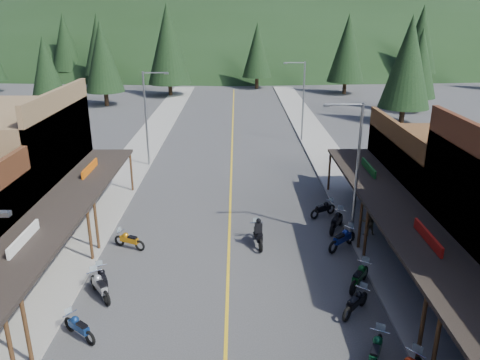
{
  "coord_description": "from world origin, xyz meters",
  "views": [
    {
      "loc": [
        0.45,
        -16.38,
        12.42
      ],
      "look_at": [
        0.65,
        9.96,
        3.0
      ],
      "focal_mm": 35.0,
      "sensor_mm": 36.0,
      "label": 1
    }
  ],
  "objects_px": {
    "bike_west_7": "(79,326)",
    "bike_east_8": "(356,302)",
    "bike_west_8": "(100,285)",
    "pine_2": "(168,44)",
    "rider_on_bike": "(258,234)",
    "pine_9": "(420,63)",
    "bike_east_9": "(359,275)",
    "pine_7": "(65,42)",
    "bike_east_10": "(342,238)",
    "pine_8": "(46,71)",
    "streetlight_1": "(147,115)",
    "pine_1": "(99,44)",
    "bike_west_9": "(103,278)",
    "bike_west_10": "(129,239)",
    "pine_5": "(421,39)",
    "pedestrian_east_b": "(368,221)",
    "shop_west_3": "(7,165)",
    "pine_10": "(102,57)",
    "pine_11": "(408,62)",
    "streetlight_3": "(302,98)",
    "pine_4": "(347,48)",
    "pine_3": "(257,50)",
    "bike_east_7": "(376,350)",
    "bike_east_11": "(337,220)",
    "streetlight_2": "(355,167)"
  },
  "relations": [
    {
      "from": "pine_5",
      "to": "pine_10",
      "type": "xyz_separation_m",
      "value": [
        -52.0,
        -22.0,
        -1.21
      ]
    },
    {
      "from": "bike_west_7",
      "to": "bike_east_8",
      "type": "bearing_deg",
      "value": -43.81
    },
    {
      "from": "pine_9",
      "to": "rider_on_bike",
      "type": "height_order",
      "value": "pine_9"
    },
    {
      "from": "streetlight_2",
      "to": "bike_west_7",
      "type": "height_order",
      "value": "streetlight_2"
    },
    {
      "from": "pine_1",
      "to": "pine_5",
      "type": "distance_m",
      "value": 58.04
    },
    {
      "from": "streetlight_3",
      "to": "bike_east_9",
      "type": "height_order",
      "value": "streetlight_3"
    },
    {
      "from": "pine_10",
      "to": "bike_east_8",
      "type": "height_order",
      "value": "pine_10"
    },
    {
      "from": "bike_west_8",
      "to": "bike_east_8",
      "type": "bearing_deg",
      "value": -41.59
    },
    {
      "from": "pine_5",
      "to": "bike_west_9",
      "type": "bearing_deg",
      "value": -120.03
    },
    {
      "from": "pine_1",
      "to": "bike_west_9",
      "type": "height_order",
      "value": "pine_1"
    },
    {
      "from": "pine_8",
      "to": "rider_on_bike",
      "type": "bearing_deg",
      "value": -54.07
    },
    {
      "from": "pine_9",
      "to": "bike_east_9",
      "type": "distance_m",
      "value": 45.93
    },
    {
      "from": "shop_west_3",
      "to": "rider_on_bike",
      "type": "relative_size",
      "value": 4.55
    },
    {
      "from": "pine_1",
      "to": "pine_7",
      "type": "relative_size",
      "value": 1.0
    },
    {
      "from": "streetlight_1",
      "to": "bike_west_10",
      "type": "xyz_separation_m",
      "value": [
        1.41,
        -14.99,
        -3.9
      ]
    },
    {
      "from": "bike_east_7",
      "to": "bike_east_10",
      "type": "relative_size",
      "value": 0.97
    },
    {
      "from": "pine_7",
      "to": "bike_east_11",
      "type": "bearing_deg",
      "value": -60.06
    },
    {
      "from": "shop_west_3",
      "to": "pedestrian_east_b",
      "type": "height_order",
      "value": "shop_west_3"
    },
    {
      "from": "streetlight_1",
      "to": "pine_9",
      "type": "bearing_deg",
      "value": 36.62
    },
    {
      "from": "pine_3",
      "to": "pine_8",
      "type": "relative_size",
      "value": 1.1
    },
    {
      "from": "streetlight_1",
      "to": "bike_west_8",
      "type": "relative_size",
      "value": 3.57
    },
    {
      "from": "pine_2",
      "to": "streetlight_3",
      "type": "bearing_deg",
      "value": -58.81
    },
    {
      "from": "pine_4",
      "to": "bike_west_10",
      "type": "bearing_deg",
      "value": -113.95
    },
    {
      "from": "streetlight_1",
      "to": "streetlight_3",
      "type": "relative_size",
      "value": 1.0
    },
    {
      "from": "bike_west_7",
      "to": "streetlight_1",
      "type": "bearing_deg",
      "value": 41.05
    },
    {
      "from": "pine_2",
      "to": "pine_5",
      "type": "relative_size",
      "value": 1.0
    },
    {
      "from": "shop_west_3",
      "to": "rider_on_bike",
      "type": "bearing_deg",
      "value": -14.32
    },
    {
      "from": "pine_8",
      "to": "streetlight_1",
      "type": "bearing_deg",
      "value": -50.1
    },
    {
      "from": "pine_4",
      "to": "bike_east_9",
      "type": "distance_m",
      "value": 58.56
    },
    {
      "from": "pine_11",
      "to": "bike_east_10",
      "type": "bearing_deg",
      "value": -113.76
    },
    {
      "from": "pine_4",
      "to": "bike_east_7",
      "type": "height_order",
      "value": "pine_4"
    },
    {
      "from": "bike_east_11",
      "to": "rider_on_bike",
      "type": "height_order",
      "value": "rider_on_bike"
    },
    {
      "from": "pine_7",
      "to": "pine_8",
      "type": "relative_size",
      "value": 1.25
    },
    {
      "from": "bike_west_7",
      "to": "pedestrian_east_b",
      "type": "bearing_deg",
      "value": -18.88
    },
    {
      "from": "streetlight_1",
      "to": "bike_west_9",
      "type": "xyz_separation_m",
      "value": [
        1.04,
        -19.07,
        -3.88
      ]
    },
    {
      "from": "streetlight_1",
      "to": "bike_west_10",
      "type": "bearing_deg",
      "value": -84.62
    },
    {
      "from": "pine_1",
      "to": "bike_east_11",
      "type": "relative_size",
      "value": 5.45
    },
    {
      "from": "pine_4",
      "to": "streetlight_1",
      "type": "bearing_deg",
      "value": -123.29
    },
    {
      "from": "streetlight_2",
      "to": "streetlight_3",
      "type": "bearing_deg",
      "value": 90.0
    },
    {
      "from": "pine_2",
      "to": "rider_on_bike",
      "type": "bearing_deg",
      "value": -77.04
    },
    {
      "from": "pine_9",
      "to": "pedestrian_east_b",
      "type": "relative_size",
      "value": 6.09
    },
    {
      "from": "pine_7",
      "to": "bike_east_10",
      "type": "bearing_deg",
      "value": -60.99
    },
    {
      "from": "pine_1",
      "to": "pine_4",
      "type": "bearing_deg",
      "value": -13.39
    },
    {
      "from": "pine_5",
      "to": "pedestrian_east_b",
      "type": "distance_m",
      "value": 69.08
    },
    {
      "from": "bike_east_9",
      "to": "rider_on_bike",
      "type": "bearing_deg",
      "value": 170.68
    },
    {
      "from": "shop_west_3",
      "to": "bike_east_10",
      "type": "relative_size",
      "value": 4.76
    },
    {
      "from": "pine_3",
      "to": "pine_8",
      "type": "distance_m",
      "value": 36.77
    },
    {
      "from": "pine_4",
      "to": "shop_west_3",
      "type": "bearing_deg",
      "value": -123.13
    },
    {
      "from": "pine_7",
      "to": "bike_west_9",
      "type": "height_order",
      "value": "pine_7"
    },
    {
      "from": "shop_west_3",
      "to": "pine_3",
      "type": "height_order",
      "value": "pine_3"
    }
  ]
}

